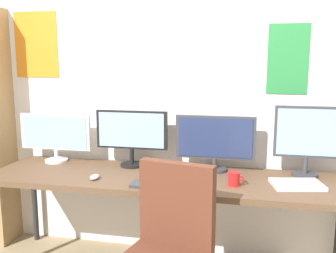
{
  "coord_description": "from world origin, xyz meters",
  "views": [
    {
      "loc": [
        0.54,
        -1.92,
        1.54
      ],
      "look_at": [
        0.0,
        0.65,
        1.09
      ],
      "focal_mm": 40.51,
      "sensor_mm": 36.0,
      "label": 1
    }
  ],
  "objects": [
    {
      "name": "monitor_far_left",
      "position": [
        -0.96,
        0.81,
        0.96
      ],
      "size": [
        0.59,
        0.18,
        0.39
      ],
      "color": "silver",
      "rests_on": "desk"
    },
    {
      "name": "laptop_closed",
      "position": [
        0.88,
        0.57,
        0.75
      ],
      "size": [
        0.36,
        0.28,
        0.02
      ],
      "primitive_type": "cube",
      "rotation": [
        0.0,
        0.0,
        0.2
      ],
      "color": "silver",
      "rests_on": "desk"
    },
    {
      "name": "coffee_mug",
      "position": [
        0.47,
        0.49,
        0.79
      ],
      "size": [
        0.11,
        0.08,
        0.09
      ],
      "color": "red",
      "rests_on": "desk"
    },
    {
      "name": "wall_back",
      "position": [
        -0.0,
        1.02,
        1.3
      ],
      "size": [
        4.96,
        0.11,
        2.6
      ],
      "color": "silver",
      "rests_on": "ground_plane"
    },
    {
      "name": "monitor_far_right",
      "position": [
        0.96,
        0.81,
        1.02
      ],
      "size": [
        0.45,
        0.18,
        0.5
      ],
      "color": "#38383D",
      "rests_on": "desk"
    },
    {
      "name": "computer_mouse",
      "position": [
        -0.47,
        0.43,
        0.76
      ],
      "size": [
        0.06,
        0.1,
        0.03
      ],
      "primitive_type": "ellipsoid",
      "color": "silver",
      "rests_on": "desk"
    },
    {
      "name": "desk",
      "position": [
        0.0,
        0.6,
        0.69
      ],
      "size": [
        2.56,
        0.68,
        0.74
      ],
      "color": "brown",
      "rests_on": "ground_plane"
    },
    {
      "name": "monitor_center_left",
      "position": [
        -0.32,
        0.81,
        0.99
      ],
      "size": [
        0.56,
        0.18,
        0.43
      ],
      "color": "black",
      "rests_on": "desk"
    },
    {
      "name": "keyboard_main",
      "position": [
        0.0,
        0.37,
        0.75
      ],
      "size": [
        0.37,
        0.13,
        0.02
      ],
      "primitive_type": "cube",
      "color": "#38383D",
      "rests_on": "desk"
    },
    {
      "name": "monitor_center_right",
      "position": [
        0.32,
        0.81,
        0.97
      ],
      "size": [
        0.58,
        0.18,
        0.41
      ],
      "color": "#38383D",
      "rests_on": "desk"
    }
  ]
}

